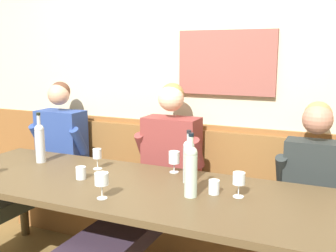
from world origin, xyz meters
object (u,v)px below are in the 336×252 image
Objects in this scene: dining_table at (129,195)px; water_tumbler_left at (214,187)px; wine_glass_by_bottle at (239,180)px; wine_glass_left_end at (97,155)px; person_right_seat at (151,184)px; water_tumbler_right at (81,173)px; person_center_right_seat at (307,215)px; wall_bench at (176,212)px; wine_bottle_amber_mid at (189,160)px; person_left_seat at (33,168)px; wine_bottle_clear_water at (40,141)px; wine_bottle_green_tall at (191,169)px; wine_glass_near_bucket at (174,158)px; wine_glass_right_end at (102,180)px.

dining_table is 0.55m from water_tumbler_left.
wine_glass_left_end is at bearing 172.67° from wine_glass_by_bottle.
dining_table is 1.95× the size of person_right_seat.
person_center_right_seat is at bearing 14.65° from water_tumbler_right.
wall_bench reaches higher than wine_glass_left_end.
wine_bottle_amber_mid is (0.32, -0.55, 0.62)m from wall_bench.
dining_table is at bearing -17.75° from person_left_seat.
person_right_seat is at bearing 94.71° from dining_table.
person_right_seat is at bearing 12.85° from wine_bottle_clear_water.
person_center_right_seat is (2.15, -0.03, -0.02)m from person_left_seat.
wine_bottle_clear_water reaches higher than water_tumbler_left.
wine_glass_by_bottle is at bearing 22.39° from wine_bottle_green_tall.
wine_bottle_amber_mid is 4.06× the size of water_tumbler_left.
wine_glass_near_bucket is (0.16, 0.35, 0.17)m from dining_table.
person_right_seat is (1.08, 0.01, 0.01)m from person_left_seat.
water_tumbler_right is at bearing -165.35° from person_center_right_seat.
person_right_seat reaches higher than dining_table.
dining_table is 32.83× the size of water_tumbler_right.
wall_bench is 20.13× the size of wine_glass_near_bucket.
wine_bottle_clear_water is (-0.83, -0.19, 0.28)m from person_right_seat.
person_center_right_seat is 9.37× the size of wine_glass_by_bottle.
wine_glass_near_bucket is (-0.17, 0.16, -0.05)m from wine_bottle_amber_mid.
water_tumbler_left is at bearing -32.59° from wine_bottle_amber_mid.
dining_table is 0.36m from water_tumbler_right.
wine_bottle_green_tall reaches higher than wine_glass_near_bucket.
wall_bench is 1.17m from wine_glass_right_end.
wall_bench is 0.71m from wine_glass_near_bucket.
dining_table is at bearing -174.44° from wine_glass_by_bottle.
wall_bench is 1.22m from person_left_seat.
wine_glass_near_bucket is 0.48m from water_tumbler_left.
person_left_seat is 16.78× the size of water_tumbler_right.
wall_bench is 2.18× the size of person_left_seat.
wine_glass_near_bucket is (0.19, -0.01, 0.22)m from person_right_seat.
wine_glass_right_end is at bearing -149.16° from water_tumbler_left.
water_tumbler_left is (0.56, -0.31, 0.16)m from person_right_seat.
person_center_right_seat is 0.78m from wine_bottle_amber_mid.
person_left_seat is 1.00× the size of person_right_seat.
wall_bench is 19.73× the size of wine_glass_right_end.
person_center_right_seat is at bearing 28.51° from water_tumbler_left.
wine_bottle_green_tall reaches higher than wine_glass_right_end.
wine_glass_by_bottle is at bearing -4.09° from wine_bottle_clear_water.
wine_glass_by_bottle reaches higher than dining_table.
wine_bottle_clear_water is at bearing -175.37° from person_center_right_seat.
wine_bottle_clear_water reaches higher than wine_glass_left_end.
wall_bench is 20.31× the size of wine_glass_left_end.
wine_bottle_clear_water is 0.95m from wine_glass_right_end.
wine_glass_by_bottle is (0.70, 0.34, -0.01)m from wine_glass_right_end.
person_right_seat is at bearing 151.50° from water_tumbler_left.
dining_table is 17.73× the size of wine_glass_right_end.
dining_table is 0.42m from wine_glass_near_bucket.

